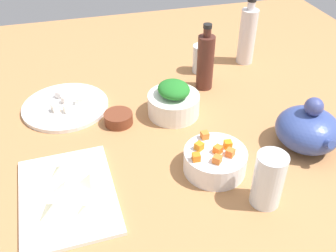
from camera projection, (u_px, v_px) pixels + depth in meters
tabletop at (168, 145)px, 104.13cm from camera, size 190.00×190.00×3.00cm
cutting_board at (68, 195)px, 86.87cm from camera, size 29.59×22.12×1.00cm
plate_tofu at (66, 106)px, 115.42cm from camera, size 25.45×25.45×1.20cm
bowl_greens at (174, 105)px, 111.46cm from camera, size 14.95×14.95×6.41cm
bowl_carrots at (215, 161)px, 92.64cm from camera, size 15.15×15.15×5.70cm
bowl_small_side at (118, 118)px, 108.67cm from camera, size 8.10×8.10×3.31cm
teapot at (308, 129)px, 98.52cm from camera, size 18.15×16.28×14.60cm
bottle_0 at (205, 61)px, 120.03cm from camera, size 5.28×5.28×21.42cm
bottle_1 at (247, 35)px, 133.72cm from camera, size 5.87×5.87×23.24cm
drinking_glass_0 at (268, 180)px, 82.21cm from camera, size 6.65×6.65×13.22cm
drinking_glass_1 at (202, 59)px, 131.19cm from camera, size 6.14×6.14×9.58cm
carrot_cube_0 at (228, 144)px, 91.70cm from camera, size 2.00×2.00×1.80cm
carrot_cube_1 at (199, 146)px, 91.18cm from camera, size 2.47×2.47×1.80cm
carrot_cube_2 at (196, 157)px, 88.05cm from camera, size 1.93×1.93×1.80cm
carrot_cube_3 at (217, 159)px, 87.44cm from camera, size 2.55×2.55×1.80cm
carrot_cube_4 at (205, 135)px, 94.54cm from camera, size 1.90×1.90×1.80cm
carrot_cube_5 at (230, 153)px, 89.32cm from camera, size 2.54×2.54×1.80cm
carrot_cube_6 at (218, 150)px, 90.20cm from camera, size 2.47×2.47×1.80cm
chopped_greens_mound at (174, 89)px, 108.31cm from camera, size 11.02×10.12×4.08cm
tofu_cube_0 at (68, 108)px, 111.57cm from camera, size 2.71×2.71×2.20cm
tofu_cube_1 at (80, 100)px, 114.94cm from camera, size 2.67×2.67×2.20cm
tofu_cube_2 at (56, 108)px, 111.85cm from camera, size 2.86×2.86×2.20cm
tofu_cube_3 at (66, 99)px, 115.36cm from camera, size 2.97×2.97×2.20cm
tofu_cube_4 at (60, 94)px, 117.82cm from camera, size 3.10×3.10×2.20cm
dumpling_0 at (54, 209)px, 81.12cm from camera, size 7.67×7.72×2.96cm
dumpling_1 at (65, 188)px, 86.60cm from camera, size 5.64×5.46×2.15cm
dumpling_2 at (87, 210)px, 81.41cm from camera, size 5.14×5.53×2.25cm
dumpling_3 at (61, 170)px, 90.97cm from camera, size 5.74×5.57×2.52cm
dumpling_4 at (90, 177)px, 88.84cm from camera, size 4.34×4.60×2.64cm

